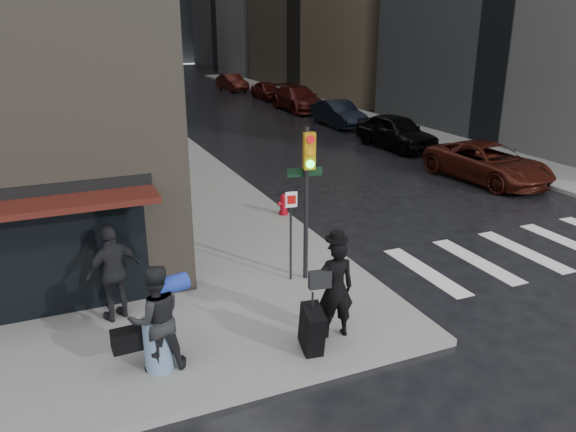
% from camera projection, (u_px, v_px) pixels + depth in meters
% --- Properties ---
extents(ground, '(140.00, 140.00, 0.00)m').
position_uv_depth(ground, '(316.00, 318.00, 11.66)').
color(ground, black).
rests_on(ground, ground).
extents(sidewalk_left, '(4.00, 50.00, 0.15)m').
position_uv_depth(sidewalk_left, '(126.00, 118.00, 35.01)').
color(sidewalk_left, slate).
rests_on(sidewalk_left, ground).
extents(sidewalk_right, '(3.00, 50.00, 0.15)m').
position_uv_depth(sidewalk_right, '(319.00, 105.00, 40.07)').
color(sidewalk_right, slate).
rests_on(sidewalk_right, ground).
extents(crosswalk, '(8.50, 3.00, 0.01)m').
position_uv_depth(crosswalk, '(546.00, 247.00, 15.34)').
color(crosswalk, silver).
rests_on(crosswalk, ground).
extents(man_overcoat, '(1.26, 1.05, 2.16)m').
position_uv_depth(man_overcoat, '(331.00, 295.00, 10.37)').
color(man_overcoat, black).
rests_on(man_overcoat, ground).
extents(man_jeans, '(1.38, 0.76, 1.93)m').
position_uv_depth(man_jeans, '(155.00, 318.00, 9.44)').
color(man_jeans, black).
rests_on(man_jeans, ground).
extents(man_greycoat, '(1.28, 0.89, 2.01)m').
position_uv_depth(man_greycoat, '(114.00, 272.00, 11.07)').
color(man_greycoat, black).
rests_on(man_greycoat, ground).
extents(traffic_light, '(0.88, 0.48, 3.56)m').
position_uv_depth(traffic_light, '(306.00, 184.00, 12.33)').
color(traffic_light, black).
rests_on(traffic_light, ground).
extents(fire_hydrant, '(0.37, 0.29, 0.66)m').
position_uv_depth(fire_hydrant, '(284.00, 205.00, 17.34)').
color(fire_hydrant, '#9E0916').
rests_on(fire_hydrant, ground).
extents(parked_car_0, '(2.83, 5.35, 1.43)m').
position_uv_depth(parked_car_0, '(488.00, 163.00, 21.38)').
color(parked_car_0, '#3D130C').
rests_on(parked_car_0, ground).
extents(parked_car_1, '(2.19, 4.85, 1.62)m').
position_uv_depth(parked_car_1, '(396.00, 131.00, 26.84)').
color(parked_car_1, black).
rests_on(parked_car_1, ground).
extents(parked_car_2, '(1.58, 4.43, 1.45)m').
position_uv_depth(parked_car_2, '(338.00, 114.00, 32.43)').
color(parked_car_2, black).
rests_on(parked_car_2, ground).
extents(parked_car_3, '(2.38, 5.64, 1.62)m').
position_uv_depth(parked_car_3, '(298.00, 99.00, 37.98)').
color(parked_car_3, '#400F0C').
rests_on(parked_car_3, ground).
extents(parked_car_4, '(1.64, 3.96, 1.34)m').
position_uv_depth(parked_car_4, '(267.00, 90.00, 43.56)').
color(parked_car_4, '#43100D').
rests_on(parked_car_4, ground).
extents(parked_car_5, '(1.79, 4.34, 1.40)m').
position_uv_depth(parked_car_5, '(232.00, 83.00, 48.73)').
color(parked_car_5, '#3D110C').
rests_on(parked_car_5, ground).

